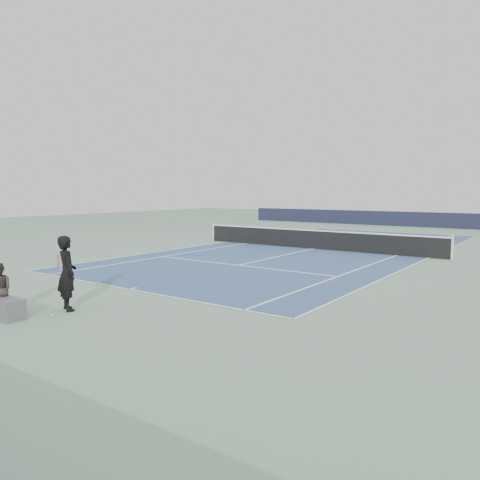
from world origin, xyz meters
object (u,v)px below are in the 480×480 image
Objects in this scene: tennis_net at (314,239)px; spectator_bench at (0,298)px; tennis_player at (67,273)px; tennis_ball at (53,315)px.

tennis_net is 8.63× the size of spectator_bench.
tennis_player is (0.61, -14.32, 0.41)m from tennis_net.
spectator_bench reaches higher than tennis_net.
tennis_ball is (0.23, -0.57, -0.88)m from tennis_player.
tennis_player is 1.22× the size of spectator_bench.
spectator_bench is (-0.14, -15.58, -0.06)m from tennis_net.
tennis_player reaches higher than spectator_bench.
tennis_ball is (0.84, -14.89, -0.47)m from tennis_net.
tennis_ball is at bearing -86.77° from tennis_net.
tennis_player is 27.33× the size of tennis_ball.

